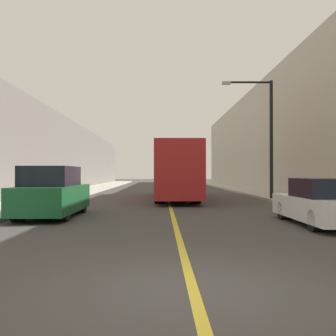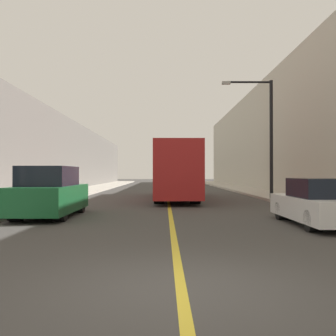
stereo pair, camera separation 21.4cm
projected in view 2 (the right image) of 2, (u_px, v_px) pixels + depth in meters
name	position (u px, v px, depth m)	size (l,w,h in m)	color
ground_plane	(181.00, 289.00, 5.56)	(200.00, 200.00, 0.00)	#3F3D3A
sidewalk_left	(87.00, 190.00, 35.49)	(3.05, 72.00, 0.16)	#B2AA9E
sidewalk_right	(247.00, 190.00, 35.63)	(3.05, 72.00, 0.16)	#B2AA9E
building_row_left	(48.00, 155.00, 35.50)	(4.00, 72.00, 6.59)	#66605B
building_row_right	(285.00, 135.00, 35.72)	(4.00, 72.00, 10.21)	#B7B2A3
road_center_line	(167.00, 191.00, 35.56)	(0.16, 72.00, 0.01)	gold
bus	(175.00, 171.00, 24.86)	(2.48, 12.53, 3.31)	#AD1E1E
parked_suv_left	(50.00, 193.00, 14.65)	(1.89, 4.80, 1.89)	#145128
car_right_near	(319.00, 204.00, 12.27)	(1.79, 4.62, 1.47)	silver
street_lamp_right	(266.00, 129.00, 22.97)	(3.00, 0.24, 6.91)	black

